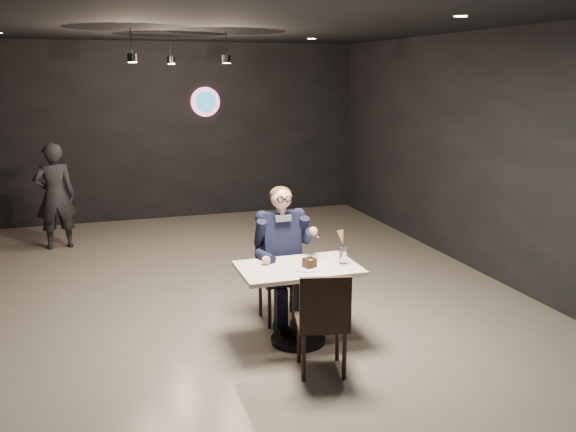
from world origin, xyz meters
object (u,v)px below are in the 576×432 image
object	(u,v)px
sundae_glass	(343,255)
seated_man	(281,253)
main_table	(298,304)
chair_near	(321,320)
passerby	(55,196)
chair_far	(281,277)

from	to	relation	value
sundae_glass	seated_man	bearing A→B (deg)	125.10
main_table	seated_man	world-z (taller)	seated_man
chair_near	passerby	distance (m)	5.23
seated_man	sundae_glass	bearing A→B (deg)	-54.90
main_table	chair_near	xyz separation A→B (m)	(0.00, -0.60, 0.09)
main_table	passerby	distance (m)	4.71
chair_far	sundae_glass	size ratio (longest dim) A/B	5.73
main_table	chair_far	distance (m)	0.56
main_table	chair_near	bearing A→B (deg)	-90.00
main_table	chair_far	world-z (taller)	chair_far
chair_far	seated_man	bearing A→B (deg)	0.00
chair_near	seated_man	distance (m)	1.18
sundae_glass	passerby	size ratio (longest dim) A/B	0.10
main_table	seated_man	bearing A→B (deg)	90.00
main_table	chair_near	size ratio (longest dim) A/B	1.20
chair_far	seated_man	world-z (taller)	seated_man
passerby	sundae_glass	bearing A→B (deg)	115.15
chair_far	sundae_glass	bearing A→B (deg)	-54.90
main_table	passerby	world-z (taller)	passerby
main_table	passerby	bearing A→B (deg)	119.10
seated_man	passerby	bearing A→B (deg)	122.74
passerby	main_table	bearing A→B (deg)	111.16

